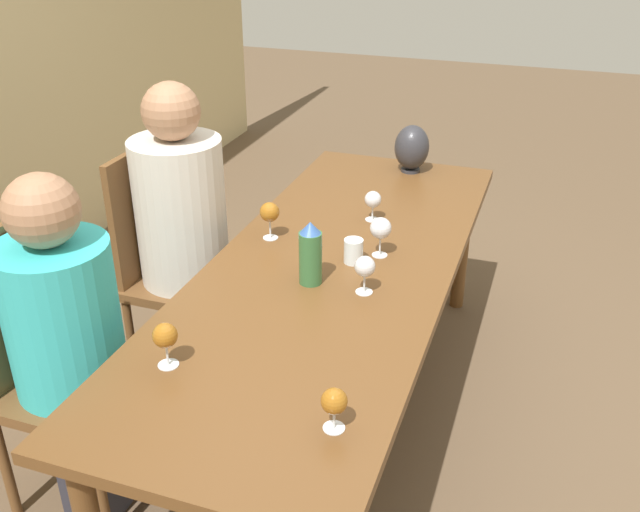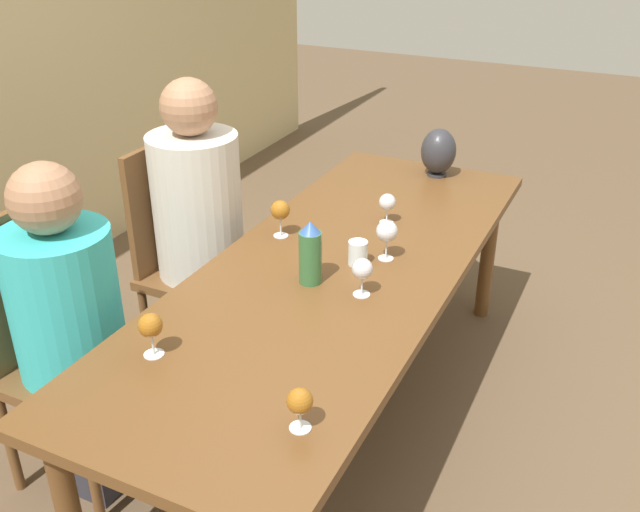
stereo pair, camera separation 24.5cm
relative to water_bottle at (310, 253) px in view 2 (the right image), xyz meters
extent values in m
plane|color=brown|center=(0.15, -0.03, -0.84)|extent=(14.00, 14.00, 0.00)
cube|color=brown|center=(0.15, -0.03, -0.13)|extent=(2.37, 0.87, 0.04)
cylinder|color=brown|center=(1.24, -0.36, -0.50)|extent=(0.07, 0.07, 0.69)
cylinder|color=brown|center=(1.24, 0.31, -0.50)|extent=(0.07, 0.07, 0.69)
cylinder|color=#336638|center=(0.00, 0.00, -0.02)|extent=(0.08, 0.08, 0.19)
cone|color=#33599E|center=(0.00, 0.00, 0.10)|extent=(0.07, 0.07, 0.04)
cylinder|color=silver|center=(0.19, -0.10, -0.07)|extent=(0.07, 0.07, 0.09)
cylinder|color=#2D2D33|center=(1.19, -0.09, -0.11)|extent=(0.09, 0.09, 0.01)
ellipsoid|color=#2D2D33|center=(1.19, -0.09, 0.01)|extent=(0.17, 0.17, 0.21)
cylinder|color=silver|center=(0.58, -0.06, -0.11)|extent=(0.06, 0.06, 0.00)
cylinder|color=silver|center=(0.58, -0.06, -0.08)|extent=(0.01, 0.01, 0.06)
sphere|color=silver|center=(0.58, -0.06, -0.02)|extent=(0.07, 0.07, 0.07)
cylinder|color=silver|center=(-0.01, -0.20, -0.11)|extent=(0.06, 0.06, 0.00)
cylinder|color=silver|center=(-0.01, -0.20, -0.08)|extent=(0.01, 0.01, 0.07)
sphere|color=silver|center=(-0.01, -0.20, -0.01)|extent=(0.07, 0.07, 0.07)
cylinder|color=silver|center=(-0.69, -0.31, -0.11)|extent=(0.06, 0.06, 0.00)
cylinder|color=silver|center=(-0.69, -0.31, -0.08)|extent=(0.01, 0.01, 0.06)
sphere|color=#995B19|center=(-0.69, -0.31, -0.02)|extent=(0.07, 0.07, 0.07)
cylinder|color=silver|center=(0.28, 0.27, -0.11)|extent=(0.06, 0.06, 0.00)
cylinder|color=silver|center=(0.28, 0.27, -0.07)|extent=(0.01, 0.01, 0.08)
sphere|color=#995B19|center=(0.28, 0.27, 0.00)|extent=(0.08, 0.08, 0.08)
cylinder|color=silver|center=(0.28, -0.17, -0.11)|extent=(0.06, 0.06, 0.00)
cylinder|color=silver|center=(0.28, -0.17, -0.07)|extent=(0.01, 0.01, 0.08)
sphere|color=silver|center=(0.28, -0.17, 0.00)|extent=(0.08, 0.08, 0.08)
cylinder|color=silver|center=(-0.59, 0.22, -0.11)|extent=(0.06, 0.06, 0.00)
cylinder|color=silver|center=(-0.59, 0.22, -0.08)|extent=(0.01, 0.01, 0.07)
sphere|color=#995B19|center=(-0.59, 0.22, -0.01)|extent=(0.07, 0.07, 0.07)
cube|color=brown|center=(-0.49, 0.67, -0.38)|extent=(0.44, 0.44, 0.04)
cube|color=brown|center=(-0.49, 0.87, -0.09)|extent=(0.40, 0.03, 0.54)
cylinder|color=brown|center=(-0.68, 0.48, -0.62)|extent=(0.04, 0.04, 0.44)
cylinder|color=brown|center=(-0.30, 0.48, -0.62)|extent=(0.04, 0.04, 0.44)
cylinder|color=brown|center=(-0.68, 0.86, -0.62)|extent=(0.04, 0.04, 0.44)
cylinder|color=brown|center=(-0.30, 0.86, -0.62)|extent=(0.04, 0.04, 0.44)
cube|color=brown|center=(0.28, 0.67, -0.38)|extent=(0.44, 0.44, 0.04)
cube|color=brown|center=(0.28, 0.87, -0.09)|extent=(0.40, 0.03, 0.54)
cylinder|color=brown|center=(0.09, 0.48, -0.62)|extent=(0.04, 0.04, 0.44)
cylinder|color=brown|center=(0.47, 0.48, -0.62)|extent=(0.04, 0.04, 0.44)
cylinder|color=brown|center=(0.09, 0.86, -0.62)|extent=(0.04, 0.04, 0.44)
cylinder|color=brown|center=(0.47, 0.86, -0.62)|extent=(0.04, 0.04, 0.44)
cube|color=#2D2D38|center=(-0.49, 0.60, -0.60)|extent=(0.27, 0.20, 0.48)
cylinder|color=#33B7BC|center=(-0.49, 0.67, -0.11)|extent=(0.36, 0.36, 0.52)
sphere|color=#9E7051|center=(-0.49, 0.67, 0.27)|extent=(0.23, 0.23, 0.23)
cube|color=#2D2D38|center=(0.28, 0.60, -0.60)|extent=(0.28, 0.20, 0.48)
cylinder|color=beige|center=(0.28, 0.67, -0.06)|extent=(0.37, 0.37, 0.61)
sphere|color=#9E7051|center=(0.28, 0.67, 0.36)|extent=(0.23, 0.23, 0.23)
camera|label=1|loc=(-2.04, -0.75, 1.12)|focal=40.00mm
camera|label=2|loc=(-1.94, -0.97, 1.12)|focal=40.00mm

